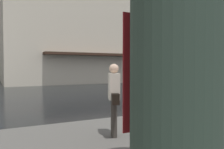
{
  "coord_description": "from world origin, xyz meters",
  "views": [
    {
      "loc": [
        -9.61,
        -3.84,
        1.76
      ],
      "look_at": [
        2.83,
        -10.24,
        1.3
      ],
      "focal_mm": 37.66,
      "sensor_mm": 36.0,
      "label": 1
    }
  ],
  "objects": [
    {
      "name": "haussmann_block_corner",
      "position": [
        20.1,
        -15.63,
        8.89
      ],
      "size": [
        16.42,
        21.69,
        18.16
      ],
      "color": "beige",
      "rests_on": "ground_plane"
    },
    {
      "name": "billboard_column",
      "position": [
        -7.25,
        -5.99,
        1.81
      ],
      "size": [
        1.25,
        1.25,
        3.24
      ],
      "color": "#28382D",
      "rests_on": "sidewalk_pavement"
    },
    {
      "name": "pedestrian_far_down_pavement",
      "position": [
        -4.87,
        -6.33,
        1.13
      ],
      "size": [
        0.65,
        0.41,
        1.68
      ],
      "color": "beige",
      "rests_on": "sidewalk_pavement"
    }
  ]
}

